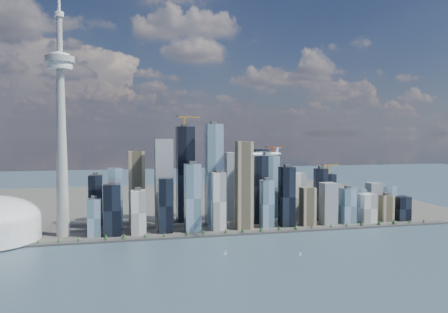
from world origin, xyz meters
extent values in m
plane|color=#2C3E4E|center=(0.00, 0.00, 0.00)|extent=(4000.00, 4000.00, 0.00)
cube|color=#383838|center=(0.00, 250.00, 2.00)|extent=(1100.00, 22.00, 4.00)
cube|color=#4C4C47|center=(0.00, 700.00, 1.50)|extent=(1400.00, 900.00, 3.00)
cylinder|color=#3F2D1E|center=(-390.00, 250.00, 5.20)|extent=(1.00, 1.00, 2.40)
cone|color=#1B4B20|center=(-390.00, 250.00, 8.80)|extent=(7.20, 7.20, 8.00)
cylinder|color=#3F2D1E|center=(-303.33, 250.00, 5.20)|extent=(1.00, 1.00, 2.40)
cone|color=#1B4B20|center=(-303.33, 250.00, 8.80)|extent=(7.20, 7.20, 8.00)
cylinder|color=#3F2D1E|center=(-216.67, 250.00, 5.20)|extent=(1.00, 1.00, 2.40)
cone|color=#1B4B20|center=(-216.67, 250.00, 8.80)|extent=(7.20, 7.20, 8.00)
cylinder|color=#3F2D1E|center=(-130.00, 250.00, 5.20)|extent=(1.00, 1.00, 2.40)
cone|color=#1B4B20|center=(-130.00, 250.00, 8.80)|extent=(7.20, 7.20, 8.00)
cylinder|color=#3F2D1E|center=(-43.33, 250.00, 5.20)|extent=(1.00, 1.00, 2.40)
cone|color=#1B4B20|center=(-43.33, 250.00, 8.80)|extent=(7.20, 7.20, 8.00)
cylinder|color=#3F2D1E|center=(43.33, 250.00, 5.20)|extent=(1.00, 1.00, 2.40)
cone|color=#1B4B20|center=(43.33, 250.00, 8.80)|extent=(7.20, 7.20, 8.00)
cylinder|color=#3F2D1E|center=(130.00, 250.00, 5.20)|extent=(1.00, 1.00, 2.40)
cone|color=#1B4B20|center=(130.00, 250.00, 8.80)|extent=(7.20, 7.20, 8.00)
cylinder|color=#3F2D1E|center=(216.67, 250.00, 5.20)|extent=(1.00, 1.00, 2.40)
cone|color=#1B4B20|center=(216.67, 250.00, 8.80)|extent=(7.20, 7.20, 8.00)
cylinder|color=#3F2D1E|center=(303.33, 250.00, 5.20)|extent=(1.00, 1.00, 2.40)
cone|color=#1B4B20|center=(303.33, 250.00, 8.80)|extent=(7.20, 7.20, 8.00)
cylinder|color=#3F2D1E|center=(390.00, 250.00, 5.20)|extent=(1.00, 1.00, 2.40)
cone|color=#1B4B20|center=(390.00, 250.00, 8.80)|extent=(7.20, 7.20, 8.00)
cylinder|color=#3F2D1E|center=(476.67, 250.00, 5.20)|extent=(1.00, 1.00, 2.40)
cone|color=#1B4B20|center=(476.67, 250.00, 8.80)|extent=(7.20, 7.20, 8.00)
cube|color=black|center=(-200.00, 290.00, 55.01)|extent=(34.00, 34.00, 104.02)
cube|color=#678C9C|center=(-200.00, 340.00, 69.19)|extent=(30.00, 30.00, 132.39)
cube|color=silver|center=(-150.00, 290.00, 47.92)|extent=(30.00, 30.00, 89.83)
cube|color=tan|center=(-150.00, 395.00, 85.74)|extent=(36.00, 36.00, 165.48)
cube|color=gray|center=(-95.00, 340.00, 99.93)|extent=(38.00, 38.00, 193.85)
cube|color=black|center=(-95.00, 290.00, 59.74)|extent=(28.00, 28.00, 113.47)
cube|color=#678C9C|center=(-40.00, 290.00, 73.92)|extent=(32.00, 32.00, 141.84)
cube|color=black|center=(-40.00, 395.00, 114.11)|extent=(40.00, 40.00, 222.22)
cube|color=#678C9C|center=(15.00, 340.00, 116.47)|extent=(36.00, 36.00, 226.95)
cube|color=silver|center=(15.00, 290.00, 64.47)|extent=(28.00, 28.00, 122.93)
cube|color=tan|center=(70.00, 290.00, 97.56)|extent=(34.00, 34.00, 189.12)
cube|color=gray|center=(70.00, 395.00, 83.38)|extent=(30.00, 30.00, 160.76)
cube|color=black|center=(125.00, 340.00, 88.11)|extent=(32.00, 32.00, 170.21)
cube|color=#678C9C|center=(125.00, 290.00, 55.01)|extent=(26.00, 26.00, 104.02)
cube|color=black|center=(175.00, 290.00, 69.19)|extent=(30.00, 30.00, 132.39)
cube|color=#678C9C|center=(175.00, 395.00, 78.65)|extent=(34.00, 34.00, 151.30)
cube|color=silver|center=(225.00, 340.00, 59.74)|extent=(28.00, 28.00, 113.47)
cube|color=tan|center=(225.00, 290.00, 45.55)|extent=(30.00, 30.00, 85.11)
cube|color=gray|center=(275.00, 290.00, 50.28)|extent=(32.00, 32.00, 94.56)
cube|color=black|center=(275.00, 340.00, 64.47)|extent=(26.00, 26.00, 122.93)
cube|color=#678C9C|center=(325.00, 290.00, 43.19)|extent=(30.00, 30.00, 80.38)
cube|color=black|center=(325.00, 395.00, 55.01)|extent=(28.00, 28.00, 104.02)
cube|color=#678C9C|center=(375.00, 340.00, 38.46)|extent=(30.00, 30.00, 70.92)
cube|color=silver|center=(375.00, 290.00, 36.10)|extent=(34.00, 34.00, 66.19)
cube|color=tan|center=(420.00, 290.00, 33.73)|extent=(28.00, 28.00, 61.47)
cube|color=gray|center=(420.00, 340.00, 45.55)|extent=(30.00, 30.00, 85.11)
cube|color=black|center=(465.00, 290.00, 31.37)|extent=(32.00, 32.00, 56.74)
cube|color=#678C9C|center=(465.00, 340.00, 40.82)|extent=(26.00, 26.00, 75.65)
cube|color=black|center=(-240.00, 395.00, 59.74)|extent=(30.00, 30.00, 113.47)
cube|color=#678C9C|center=(-240.00, 290.00, 40.82)|extent=(26.00, 26.00, 75.65)
cube|color=orange|center=(-40.00, 395.00, 236.22)|extent=(3.00, 3.00, 22.00)
cube|color=orange|center=(-31.75, 395.00, 247.22)|extent=(55.00, 2.20, 2.20)
cube|color=#383838|center=(-56.50, 395.00, 249.22)|extent=(6.00, 4.00, 4.00)
cube|color=#AE3718|center=(175.00, 395.00, 165.30)|extent=(3.00, 3.00, 22.00)
cube|color=#AE3718|center=(182.20, 395.00, 176.30)|extent=(48.00, 2.20, 2.20)
cube|color=#383838|center=(160.60, 395.00, 178.30)|extent=(6.00, 4.00, 4.00)
cube|color=orange|center=(325.00, 395.00, 118.02)|extent=(3.00, 3.00, 22.00)
cube|color=orange|center=(331.75, 395.00, 129.02)|extent=(45.00, 2.20, 2.20)
cube|color=#383838|center=(311.50, 395.00, 131.02)|extent=(6.00, 4.00, 4.00)
cone|color=gray|center=(-300.00, 310.00, 173.00)|extent=(26.00, 26.00, 340.00)
cylinder|color=silver|center=(-300.00, 310.00, 343.00)|extent=(48.00, 48.00, 14.00)
cylinder|color=gray|center=(-300.00, 310.00, 355.00)|extent=(56.00, 56.00, 12.00)
ellipsoid|color=silver|center=(-300.00, 310.00, 363.00)|extent=(40.00, 40.00, 14.00)
cylinder|color=gray|center=(-300.00, 310.00, 403.00)|extent=(11.00, 11.00, 80.00)
cylinder|color=silver|center=(-300.00, 310.00, 443.00)|extent=(18.00, 18.00, 10.00)
cylinder|color=white|center=(84.90, 184.06, 169.48)|extent=(55.60, 17.55, 6.81)
cone|color=white|center=(56.73, 178.42, 169.48)|extent=(8.64, 8.14, 6.81)
cone|color=white|center=(114.12, 189.92, 169.48)|extent=(11.77, 8.77, 6.81)
cube|color=white|center=(82.82, 183.64, 173.10)|extent=(20.06, 60.11, 1.06)
cylinder|color=white|center=(85.12, 172.16, 171.39)|extent=(12.23, 6.06, 3.83)
cylinder|color=white|center=(80.52, 195.12, 171.39)|extent=(12.23, 6.06, 3.83)
cylinder|color=#3F3F3F|center=(78.85, 170.91, 171.39)|extent=(1.99, 8.41, 8.51)
cylinder|color=#3F3F3F|center=(74.25, 193.87, 171.39)|extent=(1.99, 8.41, 8.51)
cube|color=white|center=(110.99, 189.29, 176.29)|extent=(6.01, 2.01, 11.71)
cube|color=white|center=(110.99, 189.29, 182.25)|extent=(8.36, 19.70, 0.75)
cube|color=silver|center=(-12.78, 109.24, 0.39)|extent=(5.99, 2.64, 0.77)
cylinder|color=#999999|center=(-12.78, 109.24, 4.82)|extent=(0.23, 0.23, 8.68)
cube|color=silver|center=(111.17, 74.06, 0.34)|extent=(5.17, 1.57, 0.69)
cylinder|color=#999999|center=(111.17, 74.06, 4.31)|extent=(0.21, 0.21, 7.75)
camera|label=1|loc=(-187.21, -611.81, 208.67)|focal=35.00mm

